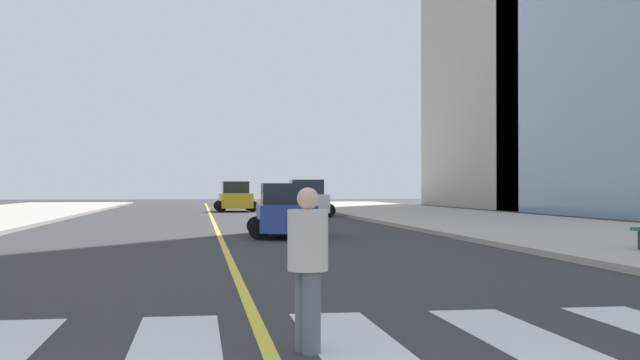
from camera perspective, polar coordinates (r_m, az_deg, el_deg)
The scene contains 8 objects.
sidewalk_kerb_east at distance 27.59m, azimuth 19.53°, elevation -3.66°, with size 10.00×120.00×0.15m, color #B2ADA3.
crosswalk_paint at distance 8.53m, azimuth -3.72°, elevation -11.28°, with size 13.50×4.00×0.01m.
lane_divider_paint at distance 44.39m, azimuth -7.47°, elevation -2.58°, with size 0.16×80.00×0.01m, color yellow.
parking_garage_concrete at distance 71.42m, azimuth 16.65°, elevation 9.08°, with size 18.00×24.00×26.98m, color #B2ADA3.
car_yellow_nearest at distance 55.63m, azimuth -5.84°, elevation -1.20°, with size 2.86×4.53×2.01m.
car_white_second at distance 45.84m, azimuth -0.92°, elevation -1.33°, with size 2.95×4.62×2.03m.
car_blue_third at distance 26.74m, azimuth -2.42°, elevation -2.21°, with size 2.51×3.94×1.73m.
pedestrian_crossing at distance 8.05m, azimuth -0.85°, elevation -5.63°, with size 0.40×0.40×1.60m.
Camera 1 is at (-0.68, -4.36, 1.60)m, focal length 46.49 mm.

